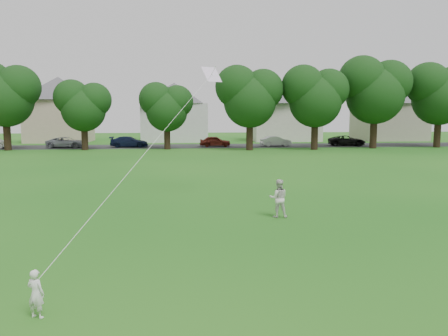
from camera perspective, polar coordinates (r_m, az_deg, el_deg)
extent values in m
plane|color=#135413|center=(11.98, -10.22, -12.32)|extent=(160.00, 160.00, 0.00)
cube|color=#2D2D30|center=(53.42, -6.58, 2.84)|extent=(90.00, 7.00, 0.01)
imported|color=silver|center=(9.54, -23.37, -14.85)|extent=(0.42, 0.35, 0.98)
imported|color=silver|center=(16.87, 7.12, -3.95)|extent=(0.78, 0.64, 1.48)
plane|color=white|center=(20.38, -1.63, 12.14)|extent=(1.13, 0.98, 0.71)
cylinder|color=white|center=(14.37, -8.47, 4.10)|extent=(0.01, 0.01, 13.55)
cylinder|color=black|center=(52.68, -26.48, 4.08)|extent=(0.76, 0.76, 3.69)
cylinder|color=black|center=(50.04, -17.74, 3.95)|extent=(0.69, 0.69, 2.95)
cylinder|color=black|center=(49.02, -7.44, 4.12)|extent=(0.69, 0.69, 2.87)
cylinder|color=black|center=(47.57, 3.36, 4.48)|extent=(0.74, 0.74, 3.54)
cylinder|color=black|center=(49.12, 11.75, 4.45)|extent=(0.75, 0.75, 3.57)
cylinder|color=black|center=(52.94, 18.94, 4.65)|extent=(0.79, 0.79, 4.05)
cylinder|color=black|center=(57.24, 26.11, 4.36)|extent=(0.77, 0.77, 3.82)
imported|color=#A0A1AE|center=(54.05, -19.88, 3.17)|extent=(4.52, 2.24, 1.23)
imported|color=#121B39|center=(52.73, -12.28, 3.37)|extent=(4.48, 1.98, 1.28)
imported|color=maroon|center=(52.51, -1.17, 3.51)|extent=(3.73, 1.53, 1.27)
imported|color=#B2B2B2|center=(53.59, 6.78, 3.51)|extent=(3.79, 1.58, 1.22)
imported|color=black|center=(56.17, 15.75, 3.47)|extent=(4.73, 2.64, 1.25)
cube|color=#C4AE93|center=(65.51, -20.66, 5.76)|extent=(8.19, 6.94, 5.81)
pyramid|color=#514F54|center=(65.70, -20.90, 11.08)|extent=(11.81, 11.81, 3.20)
cube|color=silver|center=(63.28, -6.45, 5.93)|extent=(9.11, 7.55, 5.36)
pyramid|color=#514F54|center=(63.42, -6.52, 11.01)|extent=(13.13, 13.13, 2.95)
cube|color=beige|center=(65.03, 7.87, 5.95)|extent=(9.47, 7.20, 5.38)
pyramid|color=#514F54|center=(65.16, 7.96, 10.92)|extent=(13.66, 13.66, 2.96)
cube|color=#A49D88|center=(70.46, 20.70, 5.66)|extent=(9.21, 7.63, 5.42)
pyramid|color=#514F54|center=(70.59, 20.91, 10.28)|extent=(13.28, 13.28, 2.98)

